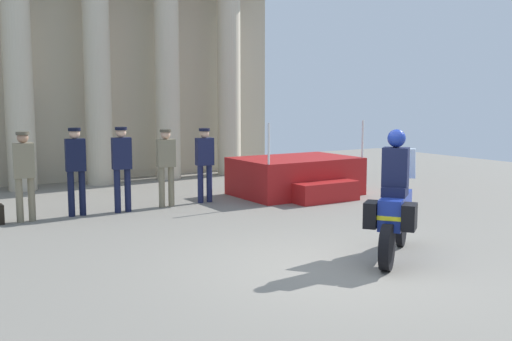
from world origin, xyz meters
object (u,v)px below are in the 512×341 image
Objects in this scene: officer_in_row_1 at (76,164)px; officer_in_row_2 at (122,162)px; reviewing_stand at (297,177)px; officer_in_row_4 at (205,159)px; officer_in_row_0 at (24,169)px; officer_in_row_3 at (166,161)px; briefcase_on_ground at (0,214)px; motorcycle_with_rider at (395,205)px.

officer_in_row_2 is at bearing -177.81° from officer_in_row_1.
officer_in_row_4 is (-2.35, 0.25, 0.54)m from reviewing_stand.
officer_in_row_0 is (-6.19, 0.15, 0.57)m from reviewing_stand.
officer_in_row_3 is 1.01× the size of officer_in_row_4.
officer_in_row_4 is (2.86, 0.04, -0.06)m from officer_in_row_1.
officer_in_row_4 is at bearing -170.23° from officer_in_row_0.
officer_in_row_4 is 4.61× the size of briefcase_on_ground.
motorcycle_with_rider is at bearing -111.52° from reviewing_stand.
officer_in_row_1 is 0.91m from officer_in_row_2.
officer_in_row_0 is 4.75× the size of briefcase_on_ground.
officer_in_row_1 is 0.92× the size of motorcycle_with_rider.
officer_in_row_3 is (-3.30, 0.20, 0.55)m from reviewing_stand.
briefcase_on_ground is at bearing 7.75° from officer_in_row_1.
officer_in_row_2 is at bearing 74.22° from motorcycle_with_rider.
officer_in_row_2 is 1.01m from officer_in_row_3.
officer_in_row_1 is at bearing 177.72° from reviewing_stand.
officer_in_row_3 is 3.44m from briefcase_on_ground.
officer_in_row_2 is 1.05× the size of officer_in_row_4.
officer_in_row_1 is at bearing 7.91° from officer_in_row_3.
officer_in_row_0 is 1.02× the size of officer_in_row_3.
motorcycle_with_rider is (4.05, -5.57, -0.21)m from officer_in_row_0.
officer_in_row_2 reaches higher than officer_in_row_3.
officer_in_row_1 reaches higher than officer_in_row_0.
officer_in_row_1 is (0.98, 0.06, 0.03)m from officer_in_row_0.
officer_in_row_1 is 4.86× the size of briefcase_on_ground.
officer_in_row_4 is at bearing 173.93° from reviewing_stand.
officer_in_row_2 is 1.96m from officer_in_row_4.
officer_in_row_3 is at bearing 176.61° from reviewing_stand.
officer_in_row_2 is 2.49m from briefcase_on_ground.
reviewing_stand reaches higher than briefcase_on_ground.
briefcase_on_ground is (-4.29, -0.03, -0.80)m from officer_in_row_4.
officer_in_row_0 is 1.89m from officer_in_row_2.
reviewing_stand is 1.71× the size of officer_in_row_4.
officer_in_row_4 is at bearing -170.87° from officer_in_row_1.
officer_in_row_2 is 1.05× the size of officer_in_row_3.
officer_in_row_0 is 6.89m from motorcycle_with_rider.
reviewing_stand is at bearing -1.91° from briefcase_on_ground.
officer_in_row_4 is (0.95, 0.05, -0.01)m from officer_in_row_3.
reviewing_stand is 1.62× the size of officer_in_row_2.
reviewing_stand reaches higher than officer_in_row_4.
officer_in_row_1 is 1.00× the size of officer_in_row_2.
officer_in_row_3 is 0.95m from officer_in_row_4.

